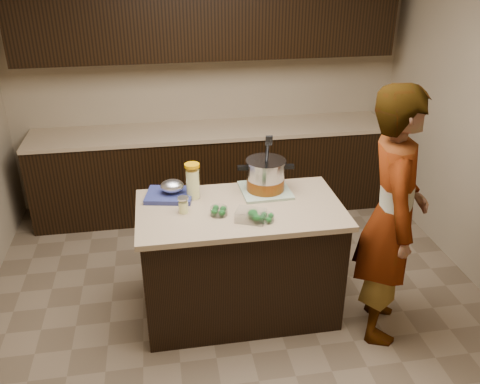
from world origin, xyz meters
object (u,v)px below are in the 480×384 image
object	(u,v)px
stock_pot	(266,177)
person	(392,218)
lemonade_pitcher	(193,182)
island	(240,260)

from	to	relation	value
stock_pot	person	xyz separation A→B (m)	(0.75, -0.57, -0.10)
lemonade_pitcher	person	bearing A→B (deg)	-23.39
island	stock_pot	bearing A→B (deg)	43.47
island	lemonade_pitcher	distance (m)	0.68
island	stock_pot	distance (m)	0.65
stock_pot	person	world-z (taller)	person
island	lemonade_pitcher	bearing A→B (deg)	146.41
stock_pot	lemonade_pitcher	bearing A→B (deg)	-173.14
island	person	world-z (taller)	person
lemonade_pitcher	island	bearing A→B (deg)	-33.59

